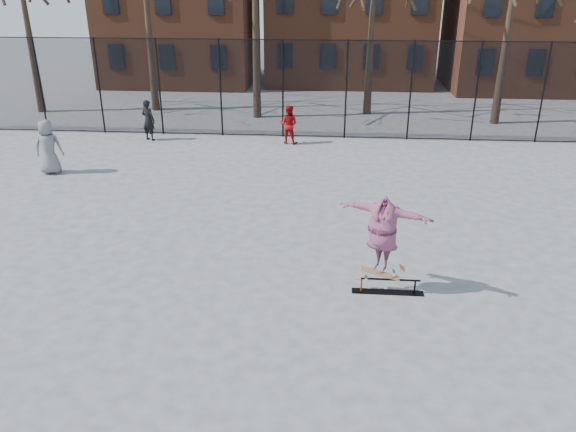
# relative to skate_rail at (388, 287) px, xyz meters

# --- Properties ---
(ground) EXTENTS (100.00, 100.00, 0.00)m
(ground) POSITION_rel_skate_rail_xyz_m (-2.04, -0.44, -0.13)
(ground) COLOR #5C5C61
(skate_rail) EXTENTS (1.53, 0.23, 0.34)m
(skate_rail) POSITION_rel_skate_rail_xyz_m (0.00, 0.00, 0.00)
(skate_rail) COLOR black
(skate_rail) RESTS_ON ground
(skateboard) EXTENTS (0.93, 0.22, 0.11)m
(skateboard) POSITION_rel_skate_rail_xyz_m (-0.19, 0.00, 0.26)
(skateboard) COLOR #A46D41
(skateboard) RESTS_ON skate_rail
(skater) EXTENTS (2.06, 1.29, 1.63)m
(skater) POSITION_rel_skate_rail_xyz_m (-0.19, 0.00, 1.13)
(skater) COLOR #48317C
(skater) RESTS_ON skateboard
(bystander_grey) EXTENTS (1.01, 0.76, 1.86)m
(bystander_grey) POSITION_rel_skate_rail_xyz_m (-10.95, 7.09, 0.80)
(bystander_grey) COLOR slate
(bystander_grey) RESTS_ON ground
(bystander_black) EXTENTS (0.71, 0.60, 1.67)m
(bystander_black) POSITION_rel_skate_rail_xyz_m (-8.91, 11.56, 0.70)
(bystander_black) COLOR black
(bystander_black) RESTS_ON ground
(bystander_red) EXTENTS (0.87, 0.75, 1.56)m
(bystander_red) POSITION_rel_skate_rail_xyz_m (-3.11, 11.56, 0.65)
(bystander_red) COLOR #990D10
(bystander_red) RESTS_ON ground
(fence) EXTENTS (34.03, 0.07, 4.00)m
(fence) POSITION_rel_skate_rail_xyz_m (-2.05, 12.56, 1.92)
(fence) COLOR black
(fence) RESTS_ON ground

